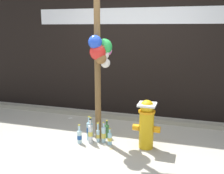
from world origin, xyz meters
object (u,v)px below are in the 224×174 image
at_px(bottle_2, 90,133).
at_px(bottle_6, 110,138).
at_px(memorial_post, 100,44).
at_px(bottle_3, 91,128).
at_px(bottle_4, 89,130).
at_px(bottle_1, 107,130).
at_px(fire_hydrant, 147,123).
at_px(bottle_0, 104,134).
at_px(bottle_7, 98,135).
at_px(bottle_5, 79,136).

relative_size(bottle_2, bottle_6, 1.50).
height_order(memorial_post, bottle_3, memorial_post).
xyz_separation_m(memorial_post, bottle_4, (-0.17, -0.08, -1.41)).
xyz_separation_m(bottle_1, bottle_6, (0.14, -0.26, -0.02)).
height_order(memorial_post, bottle_2, memorial_post).
bearing_deg(bottle_2, fire_hydrant, 6.60).
distance_m(memorial_post, bottle_6, 1.50).
height_order(memorial_post, bottle_4, memorial_post).
bearing_deg(bottle_6, memorial_post, 145.15).
bearing_deg(bottle_6, fire_hydrant, 5.99).
distance_m(bottle_0, bottle_4, 0.26).
bearing_deg(bottle_2, bottle_7, 38.40).
bearing_deg(bottle_7, bottle_3, 132.09).
bearing_deg(fire_hydrant, bottle_2, -173.40).
relative_size(fire_hydrant, bottle_6, 2.80).
distance_m(bottle_2, bottle_7, 0.14).
height_order(bottle_0, bottle_5, bottle_0).
height_order(bottle_0, bottle_2, bottle_2).
xyz_separation_m(memorial_post, bottle_0, (0.09, -0.10, -1.44)).
bearing_deg(bottle_3, memorial_post, -31.29).
bearing_deg(bottle_6, bottle_5, -169.12).
bearing_deg(bottle_4, bottle_2, -59.18).
height_order(bottle_3, bottle_5, bottle_5).
distance_m(fire_hydrant, bottle_5, 1.11).
relative_size(bottle_2, bottle_5, 1.31).
bearing_deg(bottle_2, bottle_5, -163.38).
bearing_deg(bottle_5, bottle_0, 20.94).
xyz_separation_m(bottle_3, bottle_6, (0.44, -0.29, -0.01)).
height_order(bottle_0, bottle_6, bottle_0).
distance_m(bottle_1, bottle_3, 0.31).
relative_size(bottle_0, bottle_7, 1.06).
relative_size(bottle_2, bottle_4, 1.00).
xyz_separation_m(bottle_2, bottle_6, (0.32, 0.04, -0.06)).
distance_m(memorial_post, bottle_2, 1.43).
distance_m(bottle_2, bottle_6, 0.33).
relative_size(bottle_0, bottle_3, 1.11).
bearing_deg(bottle_0, fire_hydrant, 1.12).
height_order(fire_hydrant, bottle_3, fire_hydrant).
bearing_deg(bottle_6, bottle_2, -172.32).
height_order(fire_hydrant, bottle_5, fire_hydrant).
xyz_separation_m(memorial_post, bottle_5, (-0.28, -0.24, -1.46)).
height_order(bottle_4, bottle_5, bottle_4).
relative_size(fire_hydrant, bottle_1, 2.53).
height_order(bottle_5, bottle_6, bottle_5).
relative_size(bottle_1, bottle_7, 0.92).
bearing_deg(memorial_post, bottle_6, -34.85).
xyz_separation_m(bottle_3, bottle_4, (0.06, -0.22, 0.05)).
height_order(memorial_post, bottle_0, memorial_post).
bearing_deg(bottle_0, bottle_3, 143.10).
height_order(bottle_2, bottle_4, same).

